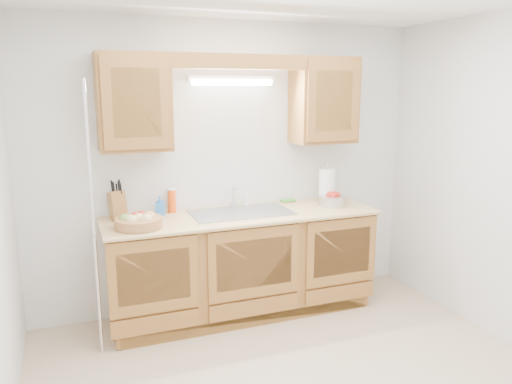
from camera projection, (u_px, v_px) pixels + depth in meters
name	position (u px, v px, depth m)	size (l,w,h in m)	color
room	(306.00, 202.00, 3.04)	(3.52, 3.50, 2.50)	tan
base_cabinets	(242.00, 265.00, 4.30)	(2.20, 0.60, 0.86)	#9A652D
countertop	(242.00, 216.00, 4.20)	(2.30, 0.63, 0.04)	tan
upper_cabinet_left	(133.00, 102.00, 3.85)	(0.55, 0.33, 0.75)	#9A652D
upper_cabinet_right	(324.00, 100.00, 4.43)	(0.55, 0.33, 0.75)	#9A652D
valance	(241.00, 61.00, 3.94)	(2.20, 0.05, 0.12)	#9A652D
fluorescent_fixture	(232.00, 80.00, 4.18)	(0.76, 0.08, 0.08)	white
sink	(241.00, 221.00, 4.23)	(0.84, 0.46, 0.36)	#9E9EA3
wire_shelf_pole	(93.00, 223.00, 3.52)	(0.03, 0.03, 2.00)	silver
outlet_plate	(325.00, 172.00, 4.75)	(0.08, 0.01, 0.12)	white
fruit_basket	(139.00, 221.00, 3.76)	(0.38, 0.38, 0.11)	#A67243
knife_block	(117.00, 205.00, 3.99)	(0.14, 0.20, 0.33)	#9A652D
orange_canister	(172.00, 200.00, 4.21)	(0.08, 0.08, 0.21)	#FF4A0E
soap_bottle	(160.00, 206.00, 4.12)	(0.07, 0.08, 0.16)	blue
sponge	(288.00, 201.00, 4.61)	(0.13, 0.09, 0.03)	#CC333F
paper_towel	(327.00, 186.00, 4.56)	(0.18, 0.18, 0.37)	silver
apple_bowl	(332.00, 200.00, 4.45)	(0.29, 0.29, 0.13)	silver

